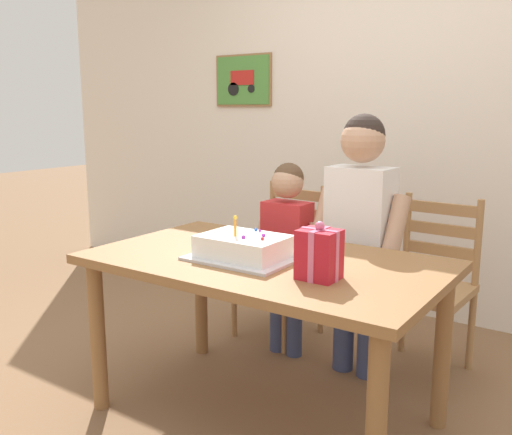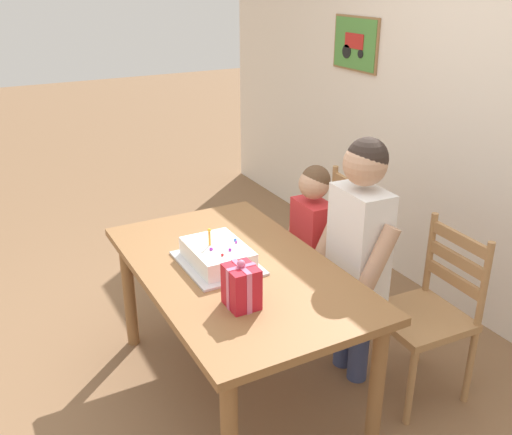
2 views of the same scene
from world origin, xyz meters
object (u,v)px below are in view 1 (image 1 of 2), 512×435
object	(u,v)px
chair_right	(429,285)
child_younger	(287,240)
dining_table	(265,279)
gift_box_red_large	(319,254)
chair_left	(282,260)
child_older	(360,220)
birthday_cake	(244,248)

from	to	relation	value
chair_right	child_younger	size ratio (longest dim) A/B	0.85
dining_table	gift_box_red_large	xyz separation A→B (m)	(0.33, -0.14, 0.19)
chair_left	child_older	xyz separation A→B (m)	(0.60, -0.24, 0.35)
birthday_cake	gift_box_red_large	distance (m)	0.41
chair_left	child_younger	world-z (taller)	child_younger
child_younger	child_older	bearing A→B (deg)	-0.08
child_older	chair_left	bearing A→B (deg)	158.05
dining_table	chair_left	size ratio (longest dim) A/B	1.63
chair_right	child_younger	world-z (taller)	child_younger
birthday_cake	dining_table	bearing A→B (deg)	45.23
dining_table	child_younger	distance (m)	0.68
gift_box_red_large	child_older	xyz separation A→B (m)	(-0.17, 0.76, -0.02)
chair_right	gift_box_red_large	bearing A→B (deg)	-96.72
dining_table	chair_right	size ratio (longest dim) A/B	1.63
dining_table	child_older	distance (m)	0.67
birthday_cake	child_younger	world-z (taller)	child_younger
birthday_cake	chair_right	size ratio (longest dim) A/B	0.48
dining_table	birthday_cake	bearing A→B (deg)	-134.77
child_older	child_younger	xyz separation A→B (m)	(-0.43, 0.00, -0.16)
birthday_cake	child_older	size ratio (longest dim) A/B	0.33
chair_right	child_younger	bearing A→B (deg)	-161.40
dining_table	chair_right	world-z (taller)	chair_right
chair_left	chair_right	size ratio (longest dim) A/B	1.00
dining_table	child_younger	size ratio (longest dim) A/B	1.39
birthday_cake	child_older	distance (m)	0.73
chair_left	chair_right	xyz separation A→B (m)	(0.89, 0.00, 0.00)
dining_table	birthday_cake	size ratio (longest dim) A/B	3.42
birthday_cake	chair_right	bearing A→B (deg)	61.10
chair_left	child_younger	distance (m)	0.35
chair_left	chair_right	distance (m)	0.89
birthday_cake	child_older	bearing A→B (deg)	72.12
dining_table	child_older	world-z (taller)	child_older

